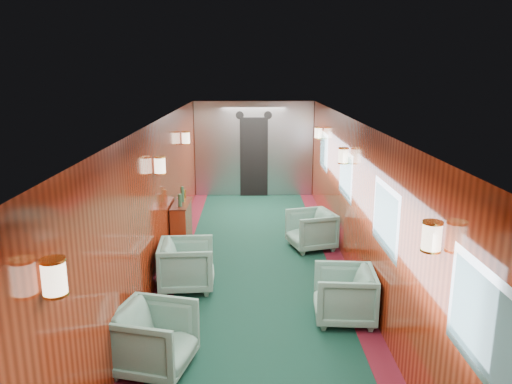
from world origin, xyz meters
TOP-DOWN VIEW (x-y plane):
  - room at (0.00, 0.00)m, footprint 12.00×12.10m
  - bulkhead at (0.00, 5.91)m, footprint 2.98×0.17m
  - windows_right at (1.49, 0.25)m, footprint 0.02×8.60m
  - wall_sconces at (0.00, 0.57)m, footprint 2.97×7.97m
  - credenza at (-1.34, 2.04)m, footprint 0.29×0.93m
  - armchair_left_near at (-1.12, -1.81)m, footprint 0.95×0.94m
  - armchair_left_far at (-1.03, 0.25)m, footprint 0.85×0.83m
  - armchair_right_near at (1.10, -0.74)m, footprint 0.82×0.80m
  - armchair_right_far at (0.99, 1.93)m, footprint 0.94×0.92m

SIDE VIEW (x-z plane):
  - armchair_right_far at x=0.99m, z-range 0.00..0.69m
  - armchair_right_near at x=1.10m, z-range 0.00..0.69m
  - armchair_left_near at x=-1.12m, z-range 0.00..0.72m
  - armchair_left_far at x=-1.03m, z-range 0.00..0.72m
  - credenza at x=-1.34m, z-range -0.13..0.98m
  - bulkhead at x=0.00m, z-range -0.01..2.38m
  - windows_right at x=1.49m, z-range 1.05..1.85m
  - room at x=0.00m, z-range 0.43..2.83m
  - wall_sconces at x=0.00m, z-range 1.66..1.91m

